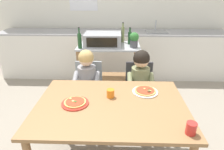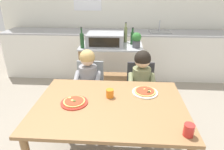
% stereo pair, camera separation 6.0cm
% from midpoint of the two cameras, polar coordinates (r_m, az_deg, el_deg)
% --- Properties ---
extents(ground_plane, '(10.64, 10.64, 0.00)m').
position_cam_midpoint_polar(ground_plane, '(3.07, 1.51, -9.20)').
color(ground_plane, gray).
extents(back_wall_tiled, '(4.99, 0.14, 2.70)m').
position_cam_midpoint_polar(back_wall_tiled, '(4.23, 2.69, 19.58)').
color(back_wall_tiled, white).
rests_on(back_wall_tiled, ground).
extents(kitchen_counter, '(4.49, 0.60, 1.10)m').
position_cam_midpoint_polar(kitchen_counter, '(4.01, 2.35, 6.16)').
color(kitchen_counter, silver).
rests_on(kitchen_counter, ground).
extents(kitchen_island_cart, '(0.96, 0.53, 0.87)m').
position_cam_midpoint_polar(kitchen_island_cart, '(3.15, 0.32, 3.43)').
color(kitchen_island_cart, '#B7BABF').
rests_on(kitchen_island_cart, ground).
extents(toaster_oven, '(0.55, 0.41, 0.18)m').
position_cam_midpoint_polar(toaster_oven, '(3.05, -1.37, 10.36)').
color(toaster_oven, '#999BA0').
rests_on(toaster_oven, kitchen_island_cart).
extents(bottle_squat_spirits, '(0.05, 0.05, 0.32)m').
position_cam_midpoint_polar(bottle_squat_spirits, '(3.22, 4.50, 11.75)').
color(bottle_squat_spirits, olive).
rests_on(bottle_squat_spirits, kitchen_island_cart).
extents(bottle_dark_olive_oil, '(0.06, 0.06, 0.30)m').
position_cam_midpoint_polar(bottle_dark_olive_oil, '(2.92, -8.11, 9.99)').
color(bottle_dark_olive_oil, '#1E4723').
rests_on(bottle_dark_olive_oil, kitchen_island_cart).
extents(bottle_clear_vinegar, '(0.06, 0.06, 0.26)m').
position_cam_midpoint_polar(bottle_clear_vinegar, '(3.11, 6.49, 10.73)').
color(bottle_clear_vinegar, '#1E4723').
rests_on(bottle_clear_vinegar, kitchen_island_cart).
extents(potted_herb_plant, '(0.14, 0.14, 0.22)m').
position_cam_midpoint_polar(potted_herb_plant, '(2.94, 7.71, 10.15)').
color(potted_herb_plant, '#4C4C51').
rests_on(potted_herb_plant, kitchen_island_cart).
extents(dining_table, '(1.35, 0.95, 0.73)m').
position_cam_midpoint_polar(dining_table, '(1.83, 0.32, -10.78)').
color(dining_table, olive).
rests_on(dining_table, ground).
extents(dining_chair_left, '(0.36, 0.36, 0.81)m').
position_cam_midpoint_polar(dining_chair_left, '(2.59, -5.78, -3.79)').
color(dining_chair_left, gray).
rests_on(dining_chair_left, ground).
extents(dining_chair_right, '(0.36, 0.36, 0.81)m').
position_cam_midpoint_polar(dining_chair_right, '(2.56, 8.80, -4.29)').
color(dining_chair_right, '#333338').
rests_on(dining_chair_right, ground).
extents(child_in_grey_shirt, '(0.32, 0.42, 1.00)m').
position_cam_midpoint_polar(child_in_grey_shirt, '(2.41, -6.41, -1.67)').
color(child_in_grey_shirt, '#424C6B').
rests_on(child_in_grey_shirt, ground).
extents(child_in_olive_shirt, '(0.32, 0.42, 1.01)m').
position_cam_midpoint_polar(child_in_olive_shirt, '(2.38, 9.28, -1.87)').
color(child_in_olive_shirt, '#424C6B').
rests_on(child_in_olive_shirt, ground).
extents(pizza_plate_red_rimmed, '(0.24, 0.24, 0.03)m').
position_cam_midpoint_polar(pizza_plate_red_rimmed, '(1.81, -9.97, -7.73)').
color(pizza_plate_red_rimmed, red).
rests_on(pizza_plate_red_rimmed, dining_table).
extents(pizza_plate_white, '(0.25, 0.25, 0.03)m').
position_cam_midpoint_polar(pizza_plate_white, '(1.98, 10.42, -4.82)').
color(pizza_plate_white, white).
rests_on(pizza_plate_white, dining_table).
extents(drinking_cup_red, '(0.07, 0.07, 0.09)m').
position_cam_midpoint_polar(drinking_cup_red, '(1.53, 22.46, -14.55)').
color(drinking_cup_red, red).
rests_on(drinking_cup_red, dining_table).
extents(drinking_cup_orange, '(0.07, 0.07, 0.08)m').
position_cam_midpoint_polar(drinking_cup_orange, '(1.87, 0.29, -5.34)').
color(drinking_cup_orange, orange).
rests_on(drinking_cup_orange, dining_table).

